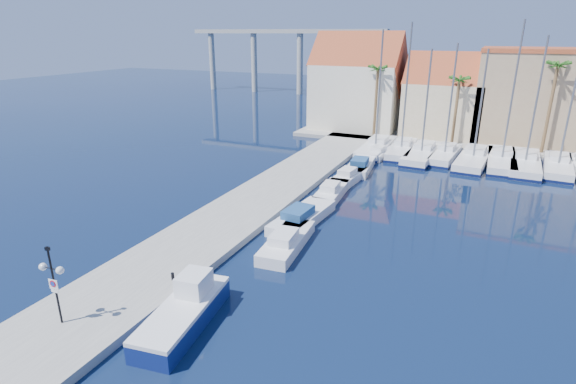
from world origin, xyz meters
The scene contains 27 objects.
ground centered at (0.00, 0.00, 0.00)m, with size 260.00×260.00×0.00m, color black.
quay_west centered at (-9.00, 13.50, 0.25)m, with size 6.00×77.00×0.50m, color gray.
shore_north centered at (10.00, 48.00, 0.25)m, with size 54.00×16.00×0.50m, color gray.
lamp_post centered at (-9.35, -4.71, 3.18)m, with size 1.38×0.46×4.08m.
bollard centered at (-6.96, 0.72, 0.73)m, with size 0.18×0.18×0.45m, color black.
fishing_boat centered at (-4.26, -1.76, 0.75)m, with size 3.01×6.66×2.25m.
motorboat_west_0 centered at (-3.19, 7.91, 0.51)m, with size 2.64×6.61×1.40m.
motorboat_west_1 centered at (-3.93, 12.31, 0.51)m, with size 2.91×7.41×1.40m.
motorboat_west_2 centered at (-3.80, 18.78, 0.51)m, with size 2.28×6.01×1.40m.
motorboat_west_3 centered at (-3.72, 23.66, 0.51)m, with size 2.32×5.90×1.40m.
motorboat_west_4 centered at (-3.75, 27.80, 0.51)m, with size 2.90×7.18×1.40m.
motorboat_west_5 centered at (-3.24, 33.81, 0.51)m, with size 2.08×5.64×1.40m.
sailboat_0 centered at (-4.13, 36.22, 0.59)m, with size 2.83×10.68×14.09m.
sailboat_1 centered at (-1.13, 36.47, 0.62)m, with size 3.05×9.83×14.85m.
sailboat_2 centered at (1.42, 35.54, 0.57)m, with size 3.34×10.84×12.14m.
sailboat_3 centered at (3.91, 35.98, 0.61)m, with size 3.05×9.03×12.74m.
sailboat_4 centered at (6.97, 35.71, 0.57)m, with size 3.82×11.28×12.19m.
sailboat_5 centered at (9.79, 36.26, 0.60)m, with size 3.12×11.00×15.00m.
sailboat_6 centered at (12.09, 36.08, 0.58)m, with size 3.21×11.18×13.53m.
sailboat_7 centered at (15.19, 36.17, 0.57)m, with size 3.35×10.20×11.09m.
building_0 centered at (-10.00, 47.00, 6.52)m, with size 12.30×9.00×13.50m.
building_1 centered at (2.00, 47.00, 5.30)m, with size 10.30×8.00×11.00m.
building_2 centered at (13.00, 48.00, 6.26)m, with size 14.20×10.20×11.50m.
palm_0 centered at (-6.00, 42.00, 9.08)m, with size 2.60×2.60×10.15m.
palm_1 centered at (4.00, 42.00, 8.14)m, with size 2.60×2.60×9.15m.
palm_2 centered at (14.00, 42.00, 10.02)m, with size 2.60×2.60×11.15m.
viaduct centered at (-39.07, 82.00, 10.25)m, with size 48.00×2.20×14.45m.
Camera 1 is at (8.26, -16.84, 13.76)m, focal length 28.00 mm.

